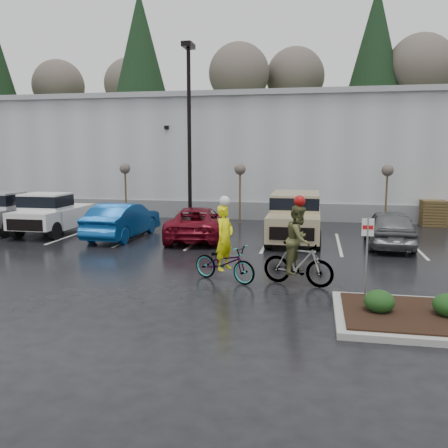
% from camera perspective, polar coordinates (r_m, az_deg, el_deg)
% --- Properties ---
extents(ground, '(120.00, 120.00, 0.00)m').
position_cam_1_polar(ground, '(12.85, -0.68, -8.63)').
color(ground, black).
rests_on(ground, ground).
extents(warehouse, '(60.50, 15.50, 7.20)m').
position_cam_1_polar(warehouse, '(34.09, 6.88, 8.34)').
color(warehouse, '#ADAFB2').
rests_on(warehouse, ground).
extents(wooded_ridge, '(80.00, 25.00, 6.00)m').
position_cam_1_polar(wooded_ridge, '(57.07, 8.57, 7.78)').
color(wooded_ridge, '#2C421B').
rests_on(wooded_ridge, ground).
extents(lamppost, '(0.50, 1.00, 9.22)m').
position_cam_1_polar(lamppost, '(24.94, -4.23, 12.95)').
color(lamppost, black).
rests_on(lamppost, ground).
extents(sapling_west, '(0.60, 0.60, 3.20)m').
position_cam_1_polar(sapling_west, '(27.14, -11.82, 6.20)').
color(sapling_west, '#43341B').
rests_on(sapling_west, ground).
extents(sapling_mid, '(0.60, 0.60, 3.20)m').
position_cam_1_polar(sapling_mid, '(25.35, 1.94, 6.21)').
color(sapling_mid, '#43341B').
rests_on(sapling_mid, ground).
extents(sapling_east, '(0.60, 0.60, 3.20)m').
position_cam_1_polar(sapling_east, '(25.28, 19.06, 5.73)').
color(sapling_east, '#43341B').
rests_on(sapling_east, ground).
extents(pallet_stack_a, '(1.20, 1.20, 1.35)m').
position_cam_1_polar(pallet_stack_a, '(26.88, 23.83, 1.22)').
color(pallet_stack_a, '#43341B').
rests_on(pallet_stack_a, ground).
extents(shrub_a, '(0.70, 0.70, 0.52)m').
position_cam_1_polar(shrub_a, '(11.63, 18.18, -8.83)').
color(shrub_a, black).
rests_on(shrub_a, curb_island).
extents(fire_lane_sign, '(0.30, 0.05, 2.20)m').
position_cam_1_polar(fire_lane_sign, '(12.52, 16.81, -2.84)').
color(fire_lane_sign, gray).
rests_on(fire_lane_sign, ground).
extents(pickup_silver, '(2.10, 5.20, 1.96)m').
position_cam_1_polar(pickup_silver, '(25.42, -24.19, 1.50)').
color(pickup_silver, '#B7B8BF').
rests_on(pickup_silver, ground).
extents(pickup_white, '(2.10, 5.20, 1.96)m').
position_cam_1_polar(pickup_white, '(23.87, -19.46, 1.35)').
color(pickup_white, white).
rests_on(pickup_white, ground).
extents(car_blue, '(1.94, 4.90, 1.59)m').
position_cam_1_polar(car_blue, '(21.67, -12.08, 0.46)').
color(car_blue, navy).
rests_on(car_blue, ground).
extents(car_red, '(3.03, 5.40, 1.42)m').
position_cam_1_polar(car_red, '(20.93, -3.24, 0.13)').
color(car_red, maroon).
rests_on(car_red, ground).
extents(suv_tan, '(2.20, 5.10, 2.06)m').
position_cam_1_polar(suv_tan, '(20.54, 8.52, 0.78)').
color(suv_tan, tan).
rests_on(suv_tan, ground).
extents(car_grey, '(1.97, 4.56, 1.53)m').
position_cam_1_polar(car_grey, '(20.39, 19.29, -0.43)').
color(car_grey, slate).
rests_on(car_grey, ground).
extents(cyclist_hivis, '(2.22, 1.51, 2.55)m').
position_cam_1_polar(cyclist_hivis, '(14.09, 0.07, -3.79)').
color(cyclist_hivis, '#3F3F44').
rests_on(cyclist_hivis, ground).
extents(cyclist_olive, '(2.09, 1.10, 2.61)m').
position_cam_1_polar(cyclist_olive, '(13.80, 8.93, -3.51)').
color(cyclist_olive, '#3F3F44').
rests_on(cyclist_olive, ground).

